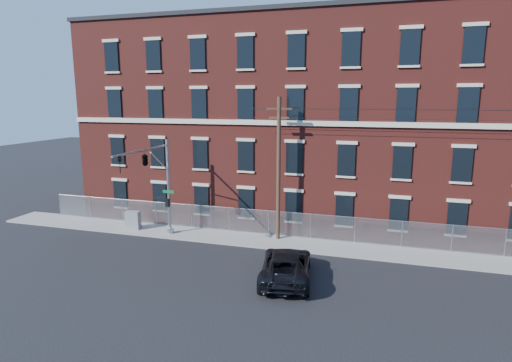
{
  "coord_description": "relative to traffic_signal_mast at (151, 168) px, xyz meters",
  "views": [
    {
      "loc": [
        8.66,
        -22.38,
        9.99
      ],
      "look_at": [
        0.83,
        4.0,
        4.57
      ],
      "focal_mm": 29.35,
      "sensor_mm": 36.0,
      "label": 1
    }
  ],
  "objects": [
    {
      "name": "sidewalk",
      "position": [
        18.0,
        2.82,
        -5.33
      ],
      "size": [
        65.0,
        3.0,
        0.12
      ],
      "primitive_type": "cube",
      "color": "gray",
      "rests_on": "ground"
    },
    {
      "name": "ground",
      "position": [
        6.0,
        -2.18,
        -5.39
      ],
      "size": [
        140.0,
        140.0,
        0.0
      ],
      "primitive_type": "plane",
      "color": "black",
      "rests_on": "ground"
    },
    {
      "name": "pickup_truck",
      "position": [
        9.99,
        -2.93,
        -4.58
      ],
      "size": [
        3.57,
        6.19,
        1.62
      ],
      "primitive_type": "imported",
      "rotation": [
        0.0,
        0.0,
        3.3
      ],
      "color": "black",
      "rests_on": "ground"
    },
    {
      "name": "chain_link_fence",
      "position": [
        18.0,
        4.12,
        -4.33
      ],
      "size": [
        59.06,
        0.06,
        1.85
      ],
      "color": "#A5A8AD",
      "rests_on": "ground"
    },
    {
      "name": "utility_pole_near",
      "position": [
        8.0,
        3.42,
        -0.05
      ],
      "size": [
        1.8,
        0.28,
        10.0
      ],
      "color": "#473023",
      "rests_on": "ground"
    },
    {
      "name": "traffic_signal_mast",
      "position": [
        0.0,
        0.0,
        0.0
      ],
      "size": [
        0.9,
        6.75,
        7.0
      ],
      "color": "#9EA0A5",
      "rests_on": "ground"
    },
    {
      "name": "utility_cabinet",
      "position": [
        -3.25,
        2.44,
        -4.58
      ],
      "size": [
        1.15,
        0.65,
        1.38
      ],
      "primitive_type": "cube",
      "rotation": [
        0.0,
        0.0,
        0.09
      ],
      "color": "gray",
      "rests_on": "sidewalk"
    },
    {
      "name": "mill_building",
      "position": [
        18.0,
        11.75,
        2.76
      ],
      "size": [
        55.3,
        14.32,
        16.3
      ],
      "color": "maroon",
      "rests_on": "ground"
    }
  ]
}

